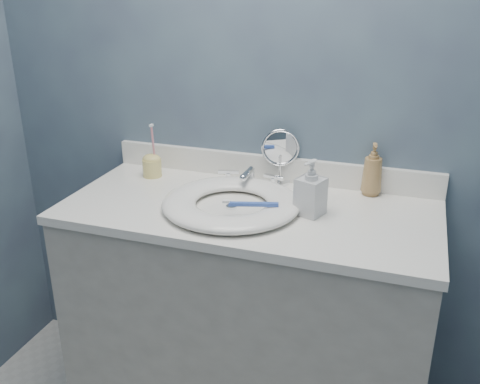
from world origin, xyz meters
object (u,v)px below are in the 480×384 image
at_px(makeup_mirror, 280,154).
at_px(toothbrush_holder, 152,164).
at_px(soap_bottle_clear, 311,188).
at_px(soap_bottle_amber, 373,169).

relative_size(makeup_mirror, toothbrush_holder, 1.00).
bearing_deg(soap_bottle_clear, soap_bottle_amber, 73.56).
bearing_deg(toothbrush_holder, soap_bottle_amber, 5.64).
height_order(makeup_mirror, soap_bottle_clear, makeup_mirror).
bearing_deg(soap_bottle_amber, soap_bottle_clear, -135.35).
bearing_deg(toothbrush_holder, soap_bottle_clear, -13.25).
bearing_deg(toothbrush_holder, makeup_mirror, 10.27).
relative_size(soap_bottle_amber, soap_bottle_clear, 1.02).
relative_size(makeup_mirror, soap_bottle_amber, 1.12).
distance_m(makeup_mirror, toothbrush_holder, 0.48).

